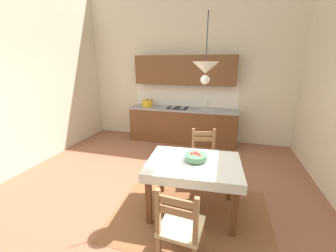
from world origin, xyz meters
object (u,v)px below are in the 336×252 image
kitchen_cabinetry (183,110)px  dining_table (193,171)px  dining_chair_camera_side (180,228)px  pendant_lamp (206,69)px  dining_chair_kitchen_side (204,158)px  fruit_bowl (196,157)px

kitchen_cabinetry → dining_table: kitchen_cabinetry is taller
dining_chair_camera_side → pendant_lamp: size_ratio=1.16×
dining_chair_kitchen_side → fruit_bowl: (-0.03, -0.78, 0.37)m
kitchen_cabinetry → dining_chair_camera_side: bearing=-78.6°
pendant_lamp → dining_chair_camera_side: bearing=-95.0°
dining_chair_kitchen_side → dining_chair_camera_side: (-0.04, -1.69, 0.00)m
fruit_bowl → pendant_lamp: bearing=9.9°
dining_table → pendant_lamp: (0.09, 0.05, 1.34)m
dining_table → dining_chair_camera_side: bearing=-89.3°
kitchen_cabinetry → fruit_bowl: kitchen_cabinetry is taller
kitchen_cabinetry → pendant_lamp: (0.80, -2.67, 1.10)m
dining_table → fruit_bowl: size_ratio=4.32×
dining_chair_kitchen_side → pendant_lamp: bearing=-87.4°
kitchen_cabinetry → dining_table: size_ratio=2.14×
dining_chair_camera_side → pendant_lamp: (0.08, 0.92, 1.51)m
dining_table → pendant_lamp: bearing=29.5°
dining_chair_kitchen_side → fruit_bowl: dining_chair_kitchen_side is taller
kitchen_cabinetry → dining_chair_kitchen_side: kitchen_cabinetry is taller
dining_table → kitchen_cabinetry: bearing=104.7°
kitchen_cabinetry → dining_table: (0.71, -2.72, -0.24)m
kitchen_cabinetry → fruit_bowl: bearing=-74.7°
dining_chair_camera_side → dining_chair_kitchen_side: bearing=88.5°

